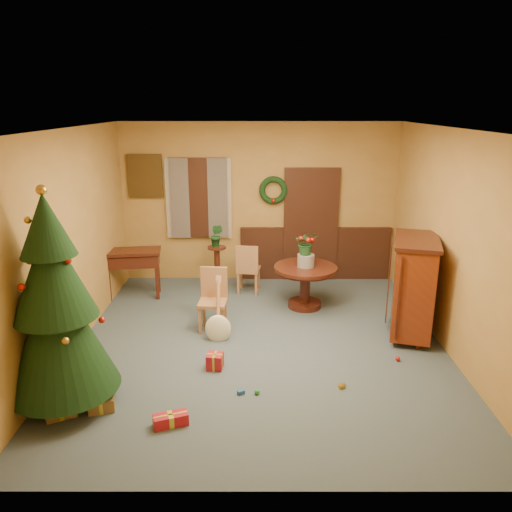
{
  "coord_description": "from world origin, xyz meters",
  "views": [
    {
      "loc": [
        -0.06,
        -6.25,
        3.19
      ],
      "look_at": [
        -0.06,
        0.4,
        1.16
      ],
      "focal_mm": 35.0,
      "sensor_mm": 36.0,
      "label": 1
    }
  ],
  "objects_px": {
    "chair_near": "(213,297)",
    "sideboard": "(413,284)",
    "dining_table": "(305,279)",
    "writing_desk": "(133,262)",
    "christmas_tree": "(56,307)"
  },
  "relations": [
    {
      "from": "chair_near",
      "to": "sideboard",
      "type": "height_order",
      "value": "sideboard"
    },
    {
      "from": "dining_table",
      "to": "writing_desk",
      "type": "xyz_separation_m",
      "value": [
        -2.89,
        0.46,
        0.14
      ]
    },
    {
      "from": "christmas_tree",
      "to": "dining_table",
      "type": "bearing_deg",
      "value": 43.78
    },
    {
      "from": "christmas_tree",
      "to": "sideboard",
      "type": "xyz_separation_m",
      "value": [
        4.3,
        1.75,
        -0.39
      ]
    },
    {
      "from": "christmas_tree",
      "to": "sideboard",
      "type": "bearing_deg",
      "value": 22.12
    },
    {
      "from": "chair_near",
      "to": "christmas_tree",
      "type": "bearing_deg",
      "value": -126.51
    },
    {
      "from": "sideboard",
      "to": "dining_table",
      "type": "bearing_deg",
      "value": 144.26
    },
    {
      "from": "christmas_tree",
      "to": "chair_near",
      "type": "bearing_deg",
      "value": 53.49
    },
    {
      "from": "dining_table",
      "to": "writing_desk",
      "type": "bearing_deg",
      "value": 170.99
    },
    {
      "from": "chair_near",
      "to": "christmas_tree",
      "type": "xyz_separation_m",
      "value": [
        -1.46,
        -1.98,
        0.67
      ]
    },
    {
      "from": "writing_desk",
      "to": "sideboard",
      "type": "distance_m",
      "value": 4.55
    },
    {
      "from": "dining_table",
      "to": "christmas_tree",
      "type": "bearing_deg",
      "value": -136.22
    },
    {
      "from": "chair_near",
      "to": "christmas_tree",
      "type": "distance_m",
      "value": 2.55
    },
    {
      "from": "chair_near",
      "to": "writing_desk",
      "type": "relative_size",
      "value": 0.92
    },
    {
      "from": "dining_table",
      "to": "sideboard",
      "type": "height_order",
      "value": "sideboard"
    }
  ]
}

